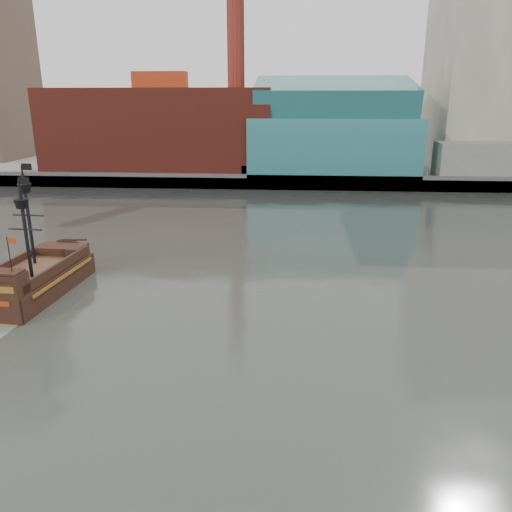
{
  "coord_description": "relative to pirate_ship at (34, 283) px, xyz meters",
  "views": [
    {
      "loc": [
        3.1,
        -24.32,
        15.15
      ],
      "look_at": [
        0.46,
        10.92,
        4.0
      ],
      "focal_mm": 35.0,
      "sensor_mm": 36.0,
      "label": 1
    }
  ],
  "objects": [
    {
      "name": "skyline",
      "position": [
        22.79,
        72.66,
        23.55
      ],
      "size": [
        149.0,
        45.0,
        62.0
      ],
      "color": "brown",
      "rests_on": "promenade_far"
    },
    {
      "name": "pirate_ship",
      "position": [
        0.0,
        0.0,
        0.0
      ],
      "size": [
        5.43,
        15.06,
        11.09
      ],
      "rotation": [
        0.0,
        0.0,
        -0.06
      ],
      "color": "black",
      "rests_on": "ground"
    },
    {
      "name": "promenade_far",
      "position": [
        17.58,
        80.09,
        -0.0
      ],
      "size": [
        220.0,
        60.0,
        2.0
      ],
      "primitive_type": "cube",
      "color": "slate",
      "rests_on": "ground"
    },
    {
      "name": "ground",
      "position": [
        17.58,
        -11.91,
        -1.0
      ],
      "size": [
        400.0,
        400.0,
        0.0
      ],
      "primitive_type": "plane",
      "color": "#292B26",
      "rests_on": "ground"
    },
    {
      "name": "seawall",
      "position": [
        17.58,
        50.59,
        0.3
      ],
      "size": [
        220.0,
        1.0,
        2.6
      ],
      "primitive_type": "cube",
      "color": "#4C4C49",
      "rests_on": "ground"
    }
  ]
}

